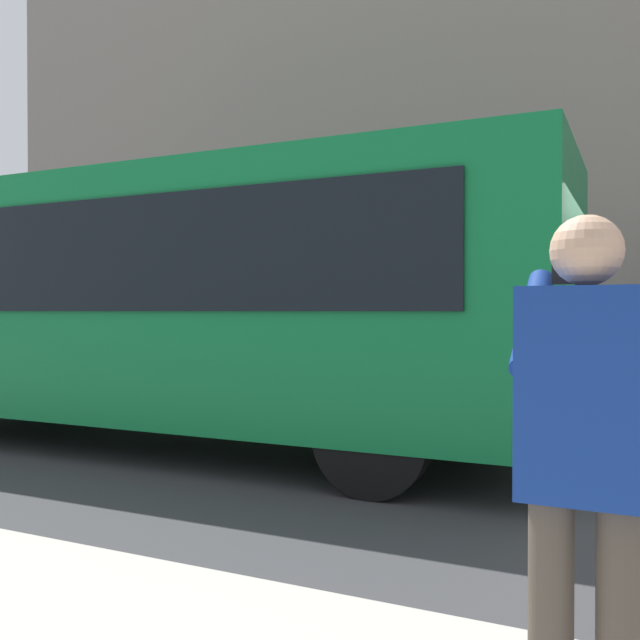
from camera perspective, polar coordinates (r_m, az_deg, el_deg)
name	(u,v)px	position (r m, az deg, el deg)	size (l,w,h in m)	color
ground_plane	(570,481)	(6.80, 20.06, -12.48)	(60.00, 60.00, 0.00)	#38383A
building_facade_far	(609,64)	(14.12, 22.88, 19.02)	(28.00, 1.55, 12.00)	gray
red_bus	(163,300)	(8.16, -12.97, 1.66)	(9.05, 2.54, 3.08)	#0F7238
pedestrian_photographer	(587,445)	(2.30, 21.33, -9.63)	(0.53, 0.52, 1.70)	#4C4238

